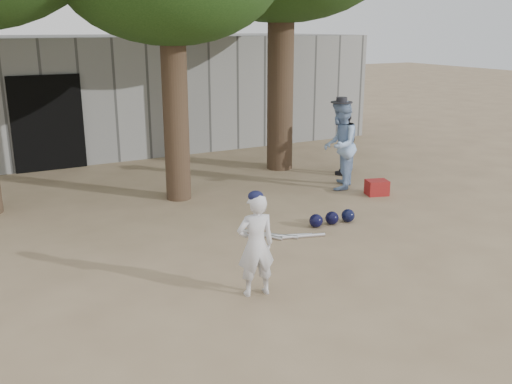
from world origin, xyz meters
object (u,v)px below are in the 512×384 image
spectator_dark (345,143)px  boy_player (256,245)px  red_bag (377,188)px  spectator_blue (340,145)px

spectator_dark → boy_player: bearing=14.3°
boy_player → spectator_dark: (4.63, 4.36, 0.07)m
spectator_dark → red_bag: size_ratio=3.49×
boy_player → spectator_dark: 6.36m
spectator_blue → spectator_dark: 1.18m
spectator_dark → red_bag: bearing=47.1°
spectator_blue → red_bag: spectator_blue is taller
boy_player → spectator_blue: 5.20m
spectator_dark → spectator_blue: bearing=18.3°
boy_player → spectator_dark: bearing=-128.0°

